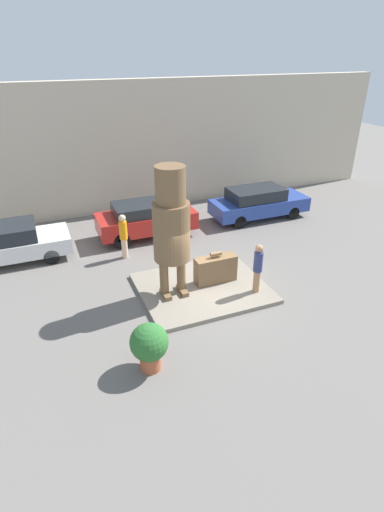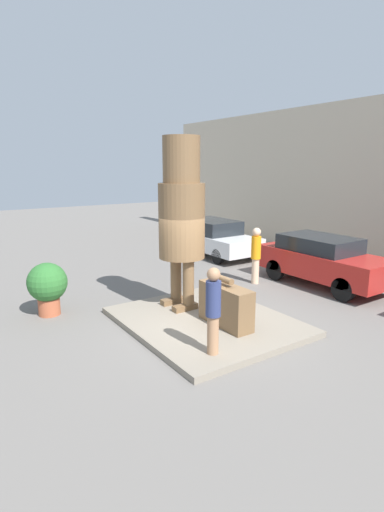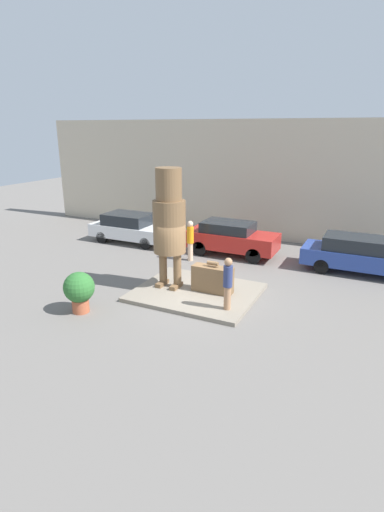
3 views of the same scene
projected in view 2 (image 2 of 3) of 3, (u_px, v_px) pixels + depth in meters
ground_plane at (206, 324)px, 9.71m from camera, size 60.00×60.00×0.00m
pedestal at (206, 321)px, 9.70m from camera, size 4.28×3.60×0.14m
statue_figure at (182, 210)px, 9.99m from camera, size 1.17×1.17×4.34m
giant_suitcase at (226, 305)px, 9.21m from camera, size 1.47×0.49×1.16m
tourist at (213, 307)px, 7.69m from camera, size 0.30×0.30×1.75m
parked_car_white at (213, 237)px, 17.05m from camera, size 4.32×1.84×1.50m
parked_car_red at (322, 260)px, 12.69m from camera, size 4.25×1.74×1.58m
planter_pot at (47, 285)px, 10.17m from camera, size 1.00×1.00×1.37m
worker_hivis at (256, 253)px, 12.86m from camera, size 0.31×0.31×1.84m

